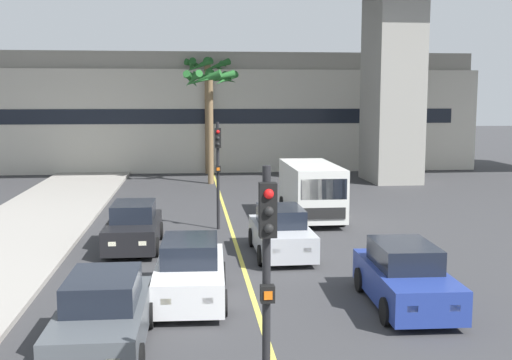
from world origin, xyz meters
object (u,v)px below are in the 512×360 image
Objects in this scene: car_queue_front at (134,227)px; car_queue_third at (405,277)px; traffic_light_median_far at (218,161)px; traffic_light_median_near at (267,271)px; palm_tree_near_median at (210,87)px; car_queue_second at (103,317)px; car_queue_fifth at (281,233)px; car_queue_fourth at (190,272)px; delivery_van at (311,189)px; palm_tree_mid_median at (208,83)px.

car_queue_front is 9.98m from car_queue_third.
car_queue_third is at bearing -66.71° from traffic_light_median_far.
palm_tree_near_median reaches higher than traffic_light_median_near.
car_queue_second is 7.37m from car_queue_third.
car_queue_fifth is 0.98× the size of traffic_light_median_far.
car_queue_fourth is at bearing 168.72° from car_queue_third.
car_queue_fifth is 18.43m from palm_tree_near_median.
car_queue_fifth is 6.26m from delivery_van.
car_queue_fifth is at bearing -84.55° from palm_tree_near_median.
car_queue_fourth is 0.79× the size of delivery_van.
delivery_van reaches higher than car_queue_fourth.
traffic_light_median_near reaches higher than delivery_van.
palm_tree_near_median reaches higher than delivery_van.
car_queue_front and car_queue_fourth have the same top height.
car_queue_fourth is 0.99× the size of traffic_light_median_near.
palm_tree_near_median is at bearing 89.20° from traffic_light_median_far.
car_queue_fifth is (2.99, 4.43, 0.00)m from car_queue_fourth.
traffic_light_median_near is (2.86, -4.03, 1.99)m from car_queue_second.
car_queue_front is at bearing 90.94° from car_queue_second.
palm_tree_mid_median is (3.21, 21.34, 5.40)m from car_queue_front.
delivery_van is 18.00m from palm_tree_mid_median.
car_queue_fifth is 23.46m from palm_tree_mid_median.
traffic_light_median_near is at bearing -54.69° from car_queue_second.
delivery_van is 0.67× the size of palm_tree_mid_median.
palm_tree_near_median is (0.22, 29.28, 3.05)m from traffic_light_median_near.
car_queue_fifth is at bearing -109.98° from delivery_van.
car_queue_second is 0.53× the size of palm_tree_mid_median.
traffic_light_median_near is 0.62× the size of palm_tree_near_median.
car_queue_front is 0.60× the size of palm_tree_near_median.
car_queue_front is 1.00× the size of car_queue_fifth.
delivery_van is (7.03, 4.43, 0.57)m from car_queue_front.
car_queue_fourth is at bearing 60.92° from car_queue_second.
palm_tree_mid_median reaches higher than car_queue_fifth.
traffic_light_median_near is at bearing -90.11° from traffic_light_median_far.
palm_tree_near_median reaches higher than car_queue_third.
palm_tree_mid_median reaches higher than car_queue_second.
car_queue_third is at bearing -67.21° from car_queue_fifth.
car_queue_second is 15.13m from delivery_van.
palm_tree_mid_median reaches higher than delivery_van.
palm_tree_mid_median is (-3.82, 16.91, 4.83)m from delivery_van.
palm_tree_mid_median is (3.07, 30.37, 5.40)m from car_queue_second.
car_queue_second is 1.00× the size of car_queue_fifth.
traffic_light_median_far is (2.89, 11.82, 1.99)m from car_queue_second.
car_queue_second is at bearing -89.06° from car_queue_front.
car_queue_front is 0.98× the size of traffic_light_median_near.
palm_tree_mid_median reaches higher than palm_tree_near_median.
traffic_light_median_far is (0.03, 15.85, 0.00)m from traffic_light_median_near.
car_queue_front is at bearing -98.57° from palm_tree_mid_median.
delivery_van is at bearing -72.09° from palm_tree_near_median.
car_queue_fifth is (4.90, -1.43, 0.00)m from car_queue_front.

